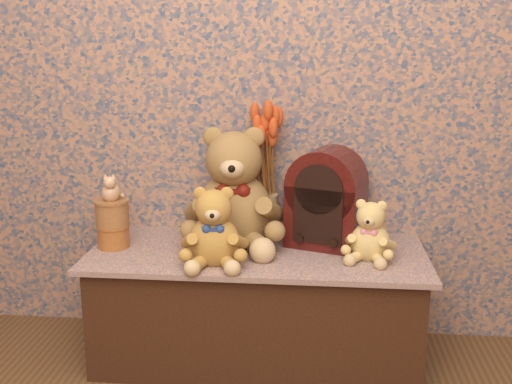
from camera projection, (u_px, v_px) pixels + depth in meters
display_shelf at (257, 305)px, 2.37m from camera, size 1.26×0.55×0.44m
teddy_large at (234, 182)px, 2.34m from camera, size 0.42×0.49×0.49m
teddy_medium at (214, 222)px, 2.16m from camera, size 0.26×0.30×0.30m
teddy_small at (371, 227)px, 2.21m from camera, size 0.24×0.26×0.24m
cathedral_radio at (327, 197)px, 2.34m from camera, size 0.32×0.28×0.38m
ceramic_vase at (265, 216)px, 2.45m from camera, size 0.12×0.12×0.18m
dried_stalks at (265, 137)px, 2.37m from camera, size 0.31×0.31×0.46m
biscuit_tin_lower at (114, 236)px, 2.34m from camera, size 0.12×0.12×0.09m
biscuit_tin_upper at (112, 213)px, 2.32m from camera, size 0.17×0.17×0.10m
cat_figurine at (111, 186)px, 2.30m from camera, size 0.10×0.11×0.11m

